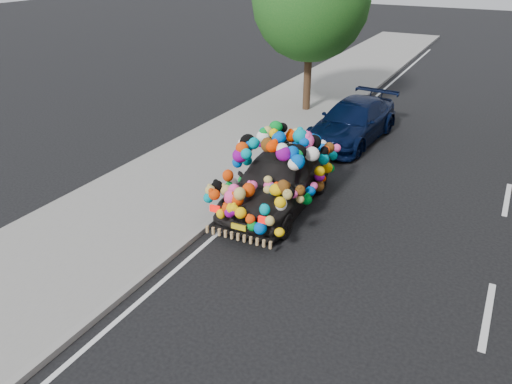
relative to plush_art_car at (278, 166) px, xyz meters
The scene contains 7 objects.
ground 2.66m from the plush_art_car, 54.67° to the right, with size 100.00×100.00×0.00m, color black.
sidewalk 3.65m from the plush_art_car, 145.28° to the right, with size 4.00×60.00×0.12m, color gray.
kerb 2.42m from the plush_art_car, 115.05° to the right, with size 0.15×60.00×0.13m, color gray.
lane_markings 5.50m from the plush_art_car, 21.72° to the right, with size 6.00×50.00×0.01m, color silver, non-canonical shape.
tree_near_sidewalk 8.41m from the plush_art_car, 107.63° to the left, with size 4.20×4.20×6.13m.
plush_art_car is the anchor object (origin of this frame).
navy_sedan 5.32m from the plush_art_car, 88.27° to the left, with size 1.81×4.44×1.29m, color black.
Camera 1 is at (3.23, -7.91, 5.77)m, focal length 35.00 mm.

